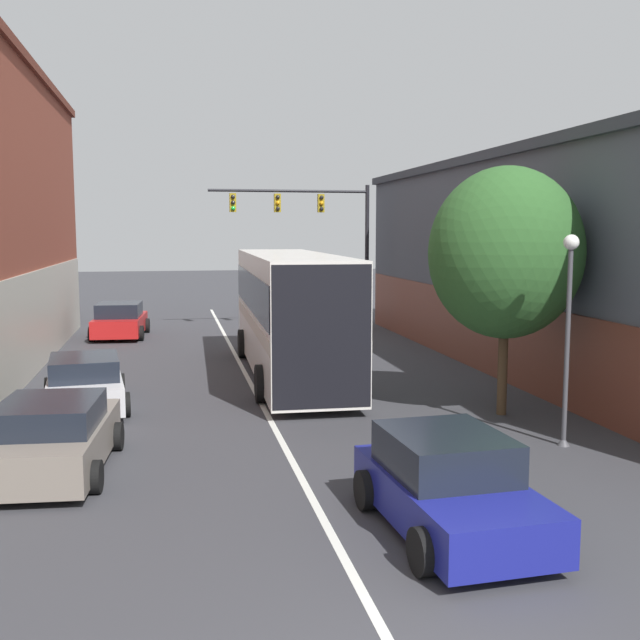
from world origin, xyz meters
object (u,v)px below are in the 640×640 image
Objects in this scene: bus at (290,308)px; street_tree_near at (506,253)px; parked_car_left_far at (53,437)px; hatchback_foreground at (449,486)px; traffic_signal_gantry at (316,223)px; street_lamp at (568,324)px; parked_car_left_near at (85,383)px; parked_car_left_mid at (120,321)px.

bus is 1.91× the size of street_tree_near.
parked_car_left_far is at bearing -166.07° from street_tree_near.
parked_car_left_far is at bearing 146.98° from bus.
bus is 7.54m from street_tree_near.
hatchback_foreground is 0.93× the size of parked_car_left_far.
street_lamp is at bearing -85.11° from traffic_signal_gantry.
street_tree_near is (10.06, -2.64, 3.29)m from parked_car_left_near.
parked_car_left_mid is at bearing 12.21° from hatchback_foreground.
street_lamp is (10.17, -5.41, 1.91)m from parked_car_left_near.
bus is 1.61× the size of traffic_signal_gantry.
street_lamp is at bearing -151.62° from bus.
street_tree_near is at bearing -110.85° from parked_car_left_near.
hatchback_foreground is (0.40, -12.44, -1.42)m from bus.
street_tree_near is at bearing -71.59° from parked_car_left_far.
parked_car_left_near is 10.91m from street_tree_near.
street_lamp reaches higher than parked_car_left_near.
bus is at bearing -66.55° from parked_car_left_near.
parked_car_left_near is at bearing -176.30° from parked_car_left_mid.
street_lamp is at bearing -124.16° from parked_car_left_near.
street_tree_near is (3.89, 6.52, 3.25)m from hatchback_foreground.
hatchback_foreground is at bearing -136.76° from street_lamp.
parked_car_left_far is 0.60× the size of traffic_signal_gantry.
hatchback_foreground reaches higher than parked_car_left_near.
street_lamp is at bearing -87.02° from parked_car_left_far.
bus is 10.80m from traffic_signal_gantry.
traffic_signal_gantry reaches higher than hatchback_foreground.
parked_car_left_mid is 18.15m from parked_car_left_far.
parked_car_left_near is 11.68m from street_lamp.
hatchback_foreground is at bearing -96.06° from traffic_signal_gantry.
traffic_signal_gantry is at bearing -38.82° from parked_car_left_near.
parked_car_left_far is (-0.03, -5.14, 0.02)m from parked_car_left_near.
street_tree_near is (10.01, -15.65, 3.24)m from parked_car_left_mid.
hatchback_foreground is 23.02m from traffic_signal_gantry.
parked_car_left_mid is 0.58× the size of traffic_signal_gantry.
traffic_signal_gantry is (8.57, 13.35, 4.16)m from parked_car_left_near.
parked_car_left_near is at bearing 121.14° from bus.
hatchback_foreground is at bearing -160.63° from parked_car_left_mid.
parked_car_left_near is 0.95× the size of street_lamp.
bus is 2.70× the size of parked_car_left_far.
traffic_signal_gantry is at bearing -13.94° from bus.
street_lamp is (10.20, -0.27, 1.89)m from parked_car_left_far.
traffic_signal_gantry is at bearing 95.34° from street_tree_near.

